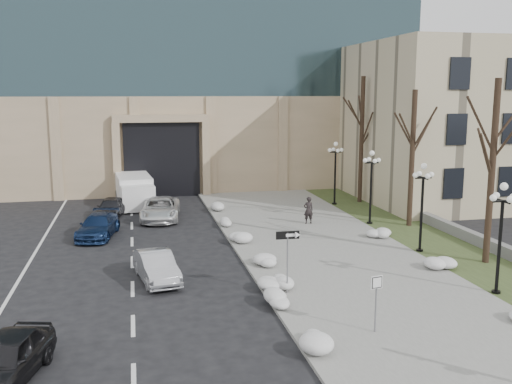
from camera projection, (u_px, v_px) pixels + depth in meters
sidewalk at (323, 249)px, 30.42m from camera, size 9.00×40.00×0.12m
curb at (241, 254)px, 29.47m from camera, size 0.30×40.00×0.14m
grass_strip at (434, 243)px, 31.78m from camera, size 4.00×40.00×0.10m
stone_wall at (448, 228)px, 34.07m from camera, size 0.50×30.00×0.70m
classical_building at (484, 121)px, 46.72m from camera, size 22.00×18.12×12.00m
car_a at (5, 359)px, 16.51m from camera, size 2.69×4.49×1.43m
car_b at (156, 266)px, 25.43m from camera, size 2.11×4.24×1.34m
car_c at (98, 226)px, 33.14m from camera, size 2.68×4.84×1.33m
car_d at (160, 209)px, 37.69m from camera, size 2.99×5.47×1.45m
car_e at (111, 207)px, 38.37m from camera, size 2.36×4.20×1.35m
pedestrian at (308, 210)px, 36.01m from camera, size 0.64×0.43×1.73m
box_truck at (134, 191)px, 42.66m from camera, size 2.96×7.04×2.18m
one_way_sign at (292, 242)px, 23.35m from camera, size 1.02×0.28×2.75m
keep_sign at (376, 292)px, 19.58m from camera, size 0.46×0.13×2.15m
snow_clump_b at (321, 342)px, 18.58m from camera, size 1.10×1.60×0.36m
snow_clump_c at (279, 299)px, 22.42m from camera, size 1.10×1.60×0.36m
snow_clump_d at (263, 262)px, 27.29m from camera, size 1.10×1.60×0.36m
snow_clump_e at (241, 239)px, 31.69m from camera, size 1.10×1.60×0.36m
snow_clump_f at (225, 222)px, 35.84m from camera, size 1.10×1.60×0.36m
snow_clump_g at (219, 207)px, 40.39m from camera, size 1.10×1.60×0.36m
snow_clump_i at (444, 267)px, 26.51m from camera, size 1.10×1.60×0.36m
snow_clump_j at (381, 235)px, 32.54m from camera, size 1.10×1.60×0.36m
snow_clump_k at (274, 282)px, 24.45m from camera, size 1.10×1.60×0.36m
lamppost_a at (501, 223)px, 23.20m from camera, size 1.18×1.18×4.76m
lamppost_b at (422, 195)px, 29.46m from camera, size 1.18×1.18×4.76m
lamppost_c at (371, 177)px, 35.71m from camera, size 1.18×1.18×4.76m
lamppost_d at (335, 165)px, 41.97m from camera, size 1.18×1.18×4.76m
tree_near at (494, 146)px, 27.04m from camera, size 3.20×3.20×9.00m
tree_mid at (413, 139)px, 34.79m from camera, size 3.20×3.20×8.50m
tree_far at (362, 122)px, 42.38m from camera, size 3.20×3.20×9.50m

